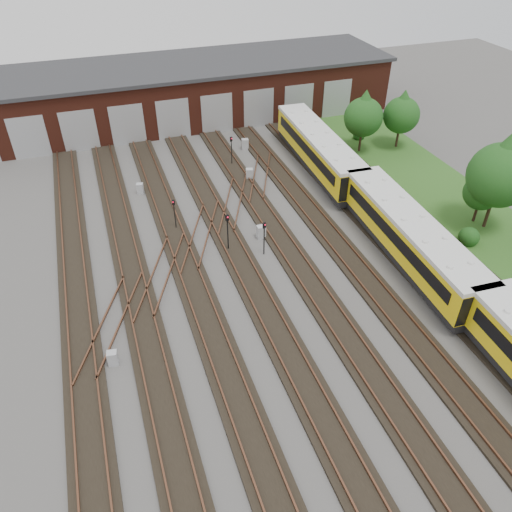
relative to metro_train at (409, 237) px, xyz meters
name	(u,v)px	position (x,y,z in m)	size (l,w,h in m)	color
ground	(317,345)	(-10.00, -5.88, -2.08)	(120.00, 120.00, 0.00)	#484642
track_network	(311,338)	(-10.17, -5.29, -1.97)	(30.40, 70.00, 0.33)	black
maintenance_shed	(179,91)	(-10.01, 34.10, 1.13)	(51.00, 12.50, 6.35)	#511F14
grass_verge	(467,212)	(9.00, 4.12, -2.05)	(8.00, 55.00, 0.05)	#21521B
metro_train	(409,237)	(0.00, 0.00, 0.00)	(3.78, 48.63, 3.41)	black
signal_mast_0	(228,228)	(-12.42, 5.58, 0.00)	(0.28, 0.26, 3.26)	black
signal_mast_1	(174,211)	(-15.69, 9.84, -0.29)	(0.25, 0.24, 2.80)	black
signal_mast_2	(231,147)	(-7.87, 19.62, -0.15)	(0.26, 0.25, 3.03)	black
signal_mast_3	(264,234)	(-9.95, 4.18, -0.22)	(0.27, 0.26, 2.91)	black
relay_cabinet_0	(113,358)	(-22.24, -3.27, -1.58)	(0.60, 0.50, 1.00)	#A8AAAD
relay_cabinet_1	(140,188)	(-17.59, 16.85, -1.58)	(0.59, 0.49, 0.99)	#A8AAAD
relay_cabinet_2	(261,232)	(-9.41, 6.37, -1.52)	(0.67, 0.56, 1.11)	#A8AAAD
relay_cabinet_3	(245,144)	(-5.43, 22.76, -1.51)	(0.69, 0.57, 1.14)	#A8AAAD
relay_cabinet_4	(249,174)	(-7.15, 16.15, -1.53)	(0.66, 0.55, 1.10)	#A8AAAD
tree_0	(364,113)	(6.00, 18.27, 2.19)	(4.00, 4.00, 6.63)	#311F16
tree_1	(402,111)	(10.34, 17.92, 1.95)	(3.79, 3.79, 6.27)	#311F16
tree_2	(503,168)	(8.83, 1.75, 3.38)	(5.13, 5.13, 8.49)	#311F16
tree_3	(483,188)	(8.54, 2.74, 1.13)	(3.02, 3.02, 5.00)	#311F16
bush_0	(470,235)	(6.00, 0.24, -1.26)	(1.63, 1.63, 1.63)	#134313
bush_1	(359,134)	(7.46, 21.06, -1.43)	(1.28, 1.28, 1.28)	#134313
bush_2	(374,116)	(11.61, 25.08, -1.43)	(1.29, 1.29, 1.29)	#134313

